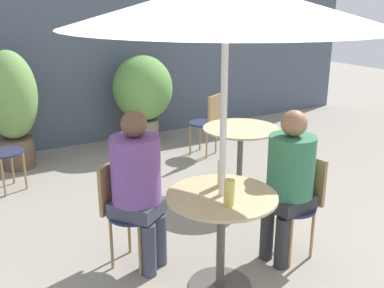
{
  "coord_description": "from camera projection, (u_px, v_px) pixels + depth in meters",
  "views": [
    {
      "loc": [
        -1.64,
        -2.05,
        1.99
      ],
      "look_at": [
        -0.05,
        0.65,
        0.98
      ],
      "focal_mm": 42.0,
      "sensor_mm": 36.0,
      "label": 1
    }
  ],
  "objects": [
    {
      "name": "storefront_wall",
      "position": [
        65.0,
        38.0,
        5.96
      ],
      "size": [
        10.0,
        0.06,
        3.0
      ],
      "color": "#4C5666",
      "rests_on": "ground_plane"
    },
    {
      "name": "cafe_table_near",
      "position": [
        221.0,
        220.0,
        3.1
      ],
      "size": [
        0.76,
        0.76,
        0.73
      ],
      "color": "#514C47",
      "rests_on": "ground_plane"
    },
    {
      "name": "cafe_table_far",
      "position": [
        240.0,
        145.0,
        4.68
      ],
      "size": [
        0.79,
        0.79,
        0.73
      ],
      "color": "#514C47",
      "rests_on": "ground_plane"
    },
    {
      "name": "bistro_chair_0",
      "position": [
        299.0,
        196.0,
        3.55
      ],
      "size": [
        0.4,
        0.39,
        0.83
      ],
      "rotation": [
        0.0,
        0.0,
        -1.48
      ],
      "color": "#232847",
      "rests_on": "ground_plane"
    },
    {
      "name": "bistro_chair_1",
      "position": [
        123.0,
        204.0,
        3.42
      ],
      "size": [
        0.44,
        0.44,
        0.83
      ],
      "rotation": [
        0.0,
        0.0,
        0.62
      ],
      "color": "#232847",
      "rests_on": "ground_plane"
    },
    {
      "name": "bistro_chair_2",
      "position": [
        209.0,
        119.0,
        5.85
      ],
      "size": [
        0.43,
        0.44,
        0.83
      ],
      "rotation": [
        0.0,
        0.0,
        3.63
      ],
      "color": "#232847",
      "rests_on": "ground_plane"
    },
    {
      "name": "seated_person_0",
      "position": [
        289.0,
        175.0,
        3.41
      ],
      "size": [
        0.38,
        0.36,
        1.22
      ],
      "rotation": [
        0.0,
        0.0,
        -1.48
      ],
      "color": "#2D2D33",
      "rests_on": "ground_plane"
    },
    {
      "name": "seated_person_1",
      "position": [
        138.0,
        179.0,
        3.3
      ],
      "size": [
        0.46,
        0.47,
        1.24
      ],
      "rotation": [
        0.0,
        0.0,
        0.62
      ],
      "color": "#42475B",
      "rests_on": "ground_plane"
    },
    {
      "name": "beer_glass_0",
      "position": [
        229.0,
        193.0,
        2.86
      ],
      "size": [
        0.07,
        0.07,
        0.17
      ],
      "color": "#DBC65B",
      "rests_on": "cafe_table_near"
    },
    {
      "name": "beer_glass_1",
      "position": [
        221.0,
        172.0,
        3.17
      ],
      "size": [
        0.06,
        0.06,
        0.2
      ],
      "color": "#DBC65B",
      "rests_on": "cafe_table_near"
    },
    {
      "name": "potted_plant_0",
      "position": [
        11.0,
        103.0,
        5.33
      ],
      "size": [
        0.62,
        0.62,
        1.43
      ],
      "color": "brown",
      "rests_on": "ground_plane"
    },
    {
      "name": "potted_plant_1",
      "position": [
        143.0,
        92.0,
        6.2
      ],
      "size": [
        0.82,
        0.82,
        1.27
      ],
      "color": "slate",
      "rests_on": "ground_plane"
    },
    {
      "name": "umbrella",
      "position": [
        226.0,
        4.0,
        2.66
      ],
      "size": [
        2.0,
        2.0,
        2.11
      ],
      "color": "silver",
      "rests_on": "ground_plane"
    }
  ]
}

